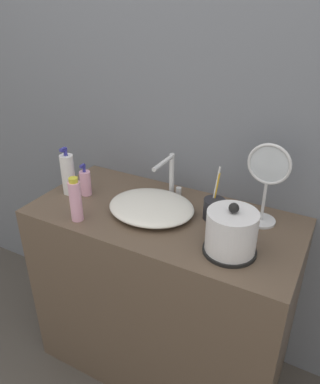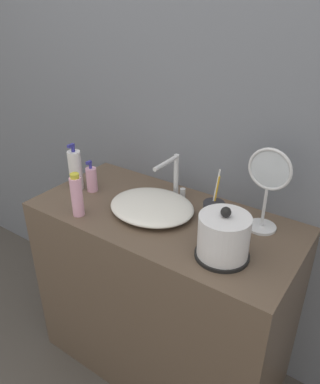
{
  "view_description": "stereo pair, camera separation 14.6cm",
  "coord_description": "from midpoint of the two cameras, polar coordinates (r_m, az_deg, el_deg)",
  "views": [
    {
      "loc": [
        0.6,
        -0.87,
        1.62
      ],
      "look_at": [
        -0.02,
        0.26,
        0.94
      ],
      "focal_mm": 35.0,
      "sensor_mm": 36.0,
      "label": 1
    },
    {
      "loc": [
        0.72,
        -0.79,
        1.62
      ],
      "look_at": [
        -0.02,
        0.26,
        0.94
      ],
      "focal_mm": 35.0,
      "sensor_mm": 36.0,
      "label": 2
    }
  ],
  "objects": [
    {
      "name": "lotion_bottle",
      "position": [
        1.69,
        -16.26,
        2.58
      ],
      "size": [
        0.06,
        0.06,
        0.22
      ],
      "color": "white",
      "rests_on": "vanity_counter"
    },
    {
      "name": "mouthwash_bottle",
      "position": [
        1.48,
        -15.52,
        -1.27
      ],
      "size": [
        0.05,
        0.05,
        0.18
      ],
      "color": "#EAA8C6",
      "rests_on": "vanity_counter"
    },
    {
      "name": "sink_basin",
      "position": [
        1.51,
        -4.09,
        -2.35
      ],
      "size": [
        0.35,
        0.3,
        0.05
      ],
      "color": "silver",
      "rests_on": "vanity_counter"
    },
    {
      "name": "toothbrush_cup",
      "position": [
        1.46,
        5.41,
        -2.58
      ],
      "size": [
        0.08,
        0.08,
        0.22
      ],
      "color": "#232328",
      "rests_on": "vanity_counter"
    },
    {
      "name": "vanity_mirror",
      "position": [
        1.4,
        13.16,
        1.73
      ],
      "size": [
        0.16,
        0.11,
        0.32
      ],
      "color": "silver",
      "rests_on": "vanity_counter"
    },
    {
      "name": "vanity_counter",
      "position": [
        1.76,
        -2.0,
        -15.39
      ],
      "size": [
        1.09,
        0.52,
        0.84
      ],
      "color": "brown",
      "rests_on": "ground_plane"
    },
    {
      "name": "wall_back",
      "position": [
        1.56,
        2.88,
        15.88
      ],
      "size": [
        6.0,
        0.04,
        2.6
      ],
      "color": "slate",
      "rests_on": "ground_plane"
    },
    {
      "name": "shampoo_bottle",
      "position": [
        1.67,
        -13.75,
        1.34
      ],
      "size": [
        0.05,
        0.05,
        0.15
      ],
      "color": "#EAA8C6",
      "rests_on": "vanity_counter"
    },
    {
      "name": "electric_kettle",
      "position": [
        1.27,
        7.56,
        -6.46
      ],
      "size": [
        0.19,
        0.19,
        0.19
      ],
      "color": "black",
      "rests_on": "vanity_counter"
    },
    {
      "name": "faucet",
      "position": [
        1.58,
        -1.07,
        2.78
      ],
      "size": [
        0.06,
        0.17,
        0.19
      ],
      "color": "silver",
      "rests_on": "vanity_counter"
    }
  ]
}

